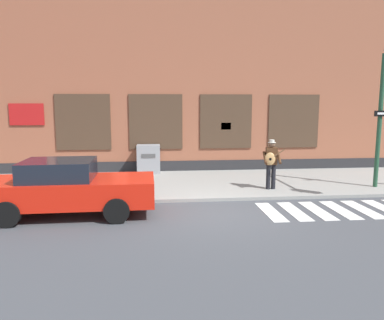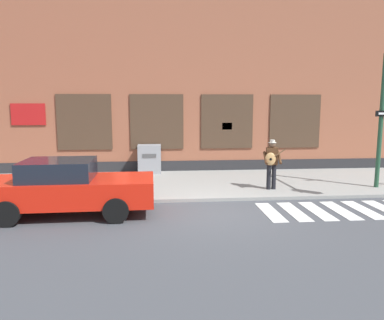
# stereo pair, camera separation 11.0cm
# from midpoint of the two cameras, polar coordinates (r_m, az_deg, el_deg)

# --- Properties ---
(ground_plane) EXTENTS (160.00, 160.00, 0.00)m
(ground_plane) POSITION_cam_midpoint_polar(r_m,az_deg,el_deg) (10.59, 3.41, -8.09)
(ground_plane) COLOR #424449
(sidewalk) EXTENTS (28.00, 5.04, 0.11)m
(sidewalk) POSITION_cam_midpoint_polar(r_m,az_deg,el_deg) (14.19, 1.17, -3.58)
(sidewalk) COLOR gray
(sidewalk) RESTS_ON ground
(building_backdrop) EXTENTS (28.00, 4.06, 7.88)m
(building_backdrop) POSITION_cam_midpoint_polar(r_m,az_deg,el_deg) (18.40, -0.36, 11.32)
(building_backdrop) COLOR #99563D
(building_backdrop) RESTS_ON ground
(crosswalk) EXTENTS (5.20, 1.90, 0.01)m
(crosswalk) POSITION_cam_midpoint_polar(r_m,az_deg,el_deg) (11.81, 23.39, -7.00)
(crosswalk) COLOR silver
(crosswalk) RESTS_ON ground
(red_car) EXTENTS (4.64, 2.05, 1.53)m
(red_car) POSITION_cam_midpoint_polar(r_m,az_deg,el_deg) (10.77, -18.25, -3.99)
(red_car) COLOR red
(red_car) RESTS_ON ground
(busker) EXTENTS (0.72, 0.57, 1.72)m
(busker) POSITION_cam_midpoint_polar(r_m,az_deg,el_deg) (13.11, 12.27, -0.21)
(busker) COLOR black
(busker) RESTS_ON sidewalk
(utility_box) EXTENTS (0.97, 0.68, 1.21)m
(utility_box) POSITION_cam_midpoint_polar(r_m,az_deg,el_deg) (16.04, -6.30, 0.16)
(utility_box) COLOR gray
(utility_box) RESTS_ON sidewalk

